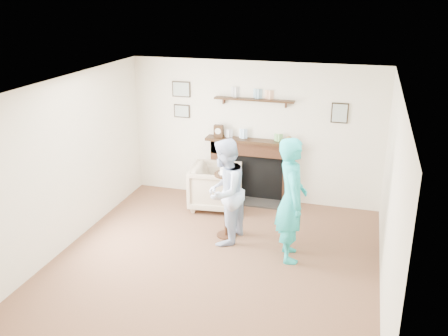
{
  "coord_description": "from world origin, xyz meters",
  "views": [
    {
      "loc": [
        1.85,
        -5.83,
        3.65
      ],
      "look_at": [
        -0.1,
        0.9,
        1.12
      ],
      "focal_mm": 40.0,
      "sensor_mm": 36.0,
      "label": 1
    }
  ],
  "objects_px": {
    "armchair": "(216,207)",
    "woman": "(289,257)",
    "man": "(225,241)",
    "pedestal_table": "(227,192)"
  },
  "relations": [
    {
      "from": "armchair",
      "to": "woman",
      "type": "bearing_deg",
      "value": -137.97
    },
    {
      "from": "man",
      "to": "armchair",
      "type": "bearing_deg",
      "value": -149.96
    },
    {
      "from": "pedestal_table",
      "to": "armchair",
      "type": "bearing_deg",
      "value": 115.68
    },
    {
      "from": "man",
      "to": "pedestal_table",
      "type": "relative_size",
      "value": 1.36
    },
    {
      "from": "armchair",
      "to": "man",
      "type": "height_order",
      "value": "man"
    },
    {
      "from": "man",
      "to": "woman",
      "type": "distance_m",
      "value": 1.04
    },
    {
      "from": "armchair",
      "to": "pedestal_table",
      "type": "distance_m",
      "value": 1.33
    },
    {
      "from": "woman",
      "to": "armchair",
      "type": "bearing_deg",
      "value": 31.31
    },
    {
      "from": "man",
      "to": "woman",
      "type": "bearing_deg",
      "value": 85.41
    },
    {
      "from": "woman",
      "to": "pedestal_table",
      "type": "bearing_deg",
      "value": 53.47
    }
  ]
}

